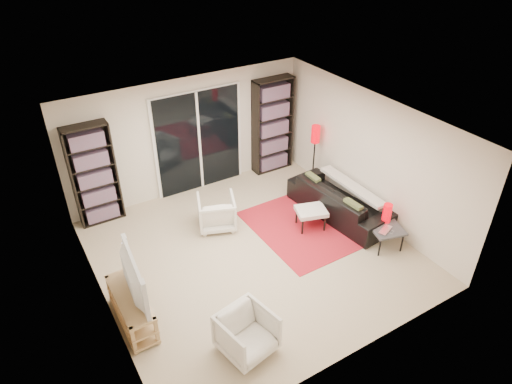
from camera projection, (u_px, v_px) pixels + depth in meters
floor at (253, 252)px, 7.93m from camera, size 5.00×5.00×0.00m
wall_back at (188, 136)px, 9.09m from camera, size 5.00×0.02×2.40m
wall_front at (358, 291)px, 5.48m from camera, size 5.00×0.02×2.40m
wall_left at (95, 246)px, 6.20m from camera, size 0.02×5.00×2.40m
wall_right at (369, 156)px, 8.37m from camera, size 0.02×5.00×2.40m
ceiling at (252, 125)px, 6.64m from camera, size 5.00×5.00×0.02m
sliding_door at (199, 141)px, 9.23m from camera, size 1.92×0.08×2.16m
bookshelf_left at (94, 175)px, 8.24m from camera, size 0.80×0.30×1.95m
bookshelf_right at (273, 126)px, 9.88m from camera, size 0.90×0.30×2.10m
tv_stand at (132, 308)px, 6.50m from camera, size 0.38×1.19×0.50m
tv at (127, 278)px, 6.20m from camera, size 0.25×1.16×0.66m
rug at (300, 228)px, 8.51m from camera, size 1.59×2.14×0.01m
sofa at (340, 201)px, 8.73m from camera, size 1.05×2.22×0.63m
armchair_back at (217, 212)px, 8.41m from camera, size 0.87×0.88×0.63m
armchair_front at (247, 334)px, 6.05m from camera, size 0.79×0.81×0.63m
ottoman at (311, 212)px, 8.37m from camera, size 0.64×0.58×0.40m
side_table at (386, 229)px, 7.89m from camera, size 0.66×0.66×0.40m
laptop at (388, 231)px, 7.77m from camera, size 0.37×0.30×0.02m
table_lamp at (387, 213)px, 7.94m from camera, size 0.15×0.15×0.35m
floor_lamp at (315, 140)px, 9.35m from camera, size 0.20×0.20×1.33m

